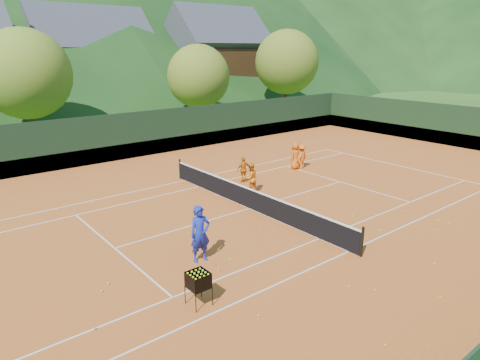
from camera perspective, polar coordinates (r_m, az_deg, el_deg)
ground at (r=19.35m, az=1.31°, el=-3.86°), size 400.00×400.00×0.00m
clay_court at (r=19.34m, az=1.31°, el=-3.83°), size 40.00×24.00×0.02m
coach at (r=14.46m, az=-5.34°, el=-7.16°), size 0.78×0.57×1.96m
student_a at (r=21.19m, az=1.43°, el=0.27°), size 0.76×0.60×1.53m
student_b at (r=22.89m, az=0.48°, el=1.40°), size 0.85×0.43×1.40m
student_c at (r=25.66m, az=7.38°, el=3.23°), size 0.88×0.67×1.61m
student_d at (r=25.85m, az=8.19°, el=3.12°), size 1.03×0.73×1.46m
tennis_ball_0 at (r=13.72m, az=17.56°, el=-13.83°), size 0.07×0.07×0.07m
tennis_ball_2 at (r=19.90m, az=11.69°, el=-3.45°), size 0.07×0.07×0.07m
tennis_ball_3 at (r=19.75m, az=24.92°, el=-4.92°), size 0.07×0.07×0.07m
tennis_ball_4 at (r=19.89m, az=14.40°, el=-3.66°), size 0.07×0.07×0.07m
tennis_ball_6 at (r=14.22m, az=-2.88°, el=-11.82°), size 0.07×0.07×0.07m
tennis_ball_7 at (r=20.82m, az=15.75°, el=-2.82°), size 0.07×0.07×0.07m
tennis_ball_8 at (r=14.04m, az=25.14°, el=-13.99°), size 0.07×0.07×0.07m
tennis_ball_9 at (r=20.17m, az=20.87°, el=-3.98°), size 0.07×0.07×0.07m
tennis_ball_11 at (r=18.75m, az=24.73°, el=-6.04°), size 0.07×0.07×0.07m
tennis_ball_12 at (r=11.65m, az=18.76°, el=-20.11°), size 0.07×0.07×0.07m
tennis_ball_14 at (r=17.61m, az=2.92°, el=-5.88°), size 0.07×0.07×0.07m
tennis_ball_15 at (r=19.01m, az=14.78°, el=-4.67°), size 0.07×0.07×0.07m
tennis_ball_16 at (r=13.69m, az=14.38°, el=-13.62°), size 0.07×0.07×0.07m
tennis_ball_17 at (r=17.89m, az=18.18°, el=-6.38°), size 0.07×0.07×0.07m
tennis_ball_18 at (r=14.04m, az=-17.13°, el=-13.03°), size 0.07×0.07×0.07m
tennis_ball_19 at (r=15.92m, az=24.50°, el=-10.13°), size 0.07×0.07×0.07m
tennis_ball_20 at (r=13.72m, az=-17.93°, el=-13.89°), size 0.07×0.07×0.07m
tennis_ball_21 at (r=14.80m, az=-1.28°, el=-10.55°), size 0.07×0.07×0.07m
tennis_ball_22 at (r=12.19m, az=-18.80°, el=-18.24°), size 0.07×0.07×0.07m
tennis_ball_23 at (r=12.07m, az=2.50°, el=-17.62°), size 0.07×0.07×0.07m
tennis_ball_24 at (r=19.56m, az=26.12°, el=-5.29°), size 0.07×0.07×0.07m
court_lines at (r=19.34m, az=1.31°, el=-3.80°), size 23.83×11.03×0.00m
tennis_net at (r=19.17m, az=1.32°, el=-2.41°), size 0.10×12.07×1.10m
perimeter_fence at (r=18.93m, az=1.34°, el=-0.28°), size 40.40×24.24×3.00m
ball_hopper at (r=12.22m, az=-5.59°, el=-13.25°), size 0.57×0.57×1.00m
chalet_mid at (r=50.98m, az=-19.16°, el=14.05°), size 12.65×8.82×11.45m
chalet_right at (r=54.06m, az=-3.10°, el=15.34°), size 11.50×8.82×11.91m
tree_b at (r=34.68m, az=-26.72°, el=12.51°), size 6.40×6.40×8.40m
tree_c at (r=39.37m, az=-5.55°, el=13.59°), size 5.60×5.60×7.35m
tree_d at (r=47.72m, az=6.26°, el=15.35°), size 6.80×6.80×8.93m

